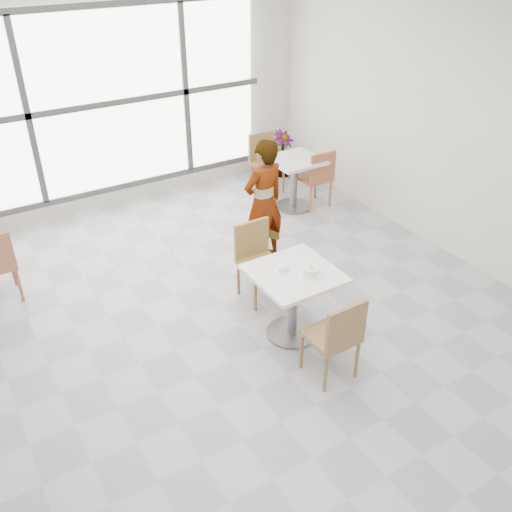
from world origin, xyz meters
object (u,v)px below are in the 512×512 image
plant_right (282,153)px  chair_far (257,255)px  main_table (293,292)px  bg_chair_right_near (317,175)px  bg_table_right (294,176)px  person (264,202)px  bg_chair_right_far (265,158)px  chair_near (337,335)px  oatmeal_bowl (311,271)px  coffee_cup (282,269)px

plant_right → chair_far: bearing=-128.6°
main_table → plant_right: 4.13m
main_table → bg_chair_right_near: bg_chair_right_near is taller
main_table → bg_table_right: bearing=54.7°
person → bg_table_right: (1.15, 0.98, -0.29)m
chair_far → bg_table_right: (1.61, 1.58, -0.01)m
bg_chair_right_near → bg_chair_right_far: same height
bg_table_right → plant_right: (0.53, 1.10, -0.12)m
chair_near → bg_chair_right_far: same height
plant_right → bg_table_right: bearing=-115.8°
main_table → bg_chair_right_near: 2.97m
main_table → oatmeal_bowl: bearing=-46.5°
main_table → oatmeal_bowl: (0.11, -0.11, 0.27)m
coffee_cup → bg_table_right: size_ratio=0.21×
bg_table_right → coffee_cup: bearing=-127.6°
chair_near → oatmeal_bowl: bearing=-102.9°
chair_far → oatmeal_bowl: 0.96m
chair_near → bg_chair_right_far: bearing=-113.8°
chair_far → bg_chair_right_far: same height
main_table → plant_right: (2.22, 3.48, -0.16)m
main_table → bg_chair_right_far: (1.68, 3.17, -0.02)m
coffee_cup → bg_chair_right_far: (1.78, 3.11, -0.28)m
bg_table_right → bg_chair_right_near: 0.33m
coffee_cup → plant_right: (2.31, 3.42, -0.41)m
person → oatmeal_bowl: bearing=66.8°
plant_right → bg_chair_right_near: bearing=-101.0°
plant_right → chair_near: bearing=-118.2°
oatmeal_bowl → chair_near: bearing=-102.9°
main_table → coffee_cup: coffee_cup is taller
main_table → bg_chair_right_far: 3.59m
main_table → bg_chair_right_far: bearing=62.0°
bg_table_right → bg_chair_right_far: 0.79m
main_table → plant_right: size_ratio=1.09×
person → bg_chair_right_far: 2.12m
main_table → coffee_cup: 0.28m
chair_far → coffee_cup: (-0.17, -0.74, 0.28)m
oatmeal_bowl → plant_right: oatmeal_bowl is taller
person → plant_right: bearing=-136.0°
oatmeal_bowl → plant_right: 4.19m
main_table → chair_far: size_ratio=0.92×
person → bg_table_right: bearing=-146.5°
bg_chair_right_far → plant_right: bg_chair_right_far is taller
chair_near → oatmeal_bowl: (0.14, 0.61, 0.29)m
chair_far → person: 0.81m
oatmeal_bowl → person: bearing=74.0°
chair_near → oatmeal_bowl: 0.69m
bg_table_right → plant_right: bg_table_right is taller
coffee_cup → person: (0.64, 1.33, -0.01)m
main_table → person: (0.54, 1.40, 0.25)m
coffee_cup → bg_table_right: coffee_cup is taller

